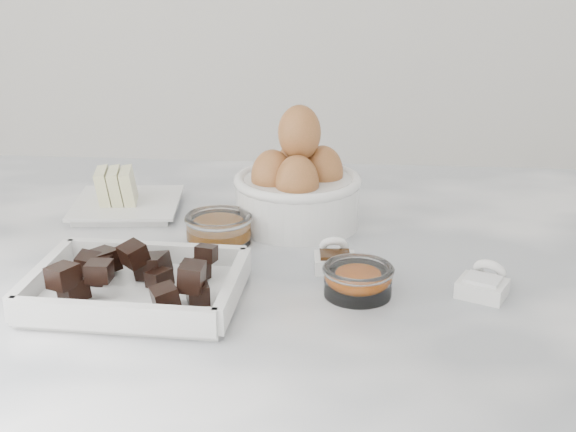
% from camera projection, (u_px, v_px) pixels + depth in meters
% --- Properties ---
extents(marble_slab, '(1.20, 0.80, 0.04)m').
position_uv_depth(marble_slab, '(270.00, 270.00, 0.99)').
color(marble_slab, white).
rests_on(marble_slab, cabinet).
extents(chocolate_dish, '(0.23, 0.18, 0.06)m').
position_uv_depth(chocolate_dish, '(136.00, 280.00, 0.85)').
color(chocolate_dish, white).
rests_on(chocolate_dish, marble_slab).
extents(butter_plate, '(0.16, 0.16, 0.06)m').
position_uv_depth(butter_plate, '(125.00, 198.00, 1.12)').
color(butter_plate, white).
rests_on(butter_plate, marble_slab).
extents(sugar_ramekin, '(0.08, 0.08, 0.05)m').
position_uv_depth(sugar_ramekin, '(300.00, 195.00, 1.11)').
color(sugar_ramekin, white).
rests_on(sugar_ramekin, marble_slab).
extents(egg_bowl, '(0.17, 0.17, 0.16)m').
position_uv_depth(egg_bowl, '(298.00, 187.00, 1.06)').
color(egg_bowl, white).
rests_on(egg_bowl, marble_slab).
extents(honey_bowl, '(0.09, 0.09, 0.04)m').
position_uv_depth(honey_bowl, '(219.00, 228.00, 1.01)').
color(honey_bowl, white).
rests_on(honey_bowl, marble_slab).
extents(zest_bowl, '(0.08, 0.08, 0.03)m').
position_uv_depth(zest_bowl, '(358.00, 279.00, 0.87)').
color(zest_bowl, white).
rests_on(zest_bowl, marble_slab).
extents(vanilla_spoon, '(0.05, 0.06, 0.04)m').
position_uv_depth(vanilla_spoon, '(334.00, 258.00, 0.94)').
color(vanilla_spoon, white).
rests_on(vanilla_spoon, marble_slab).
extents(salt_spoon, '(0.06, 0.07, 0.04)m').
position_uv_depth(salt_spoon, '(484.00, 283.00, 0.87)').
color(salt_spoon, white).
rests_on(salt_spoon, marble_slab).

